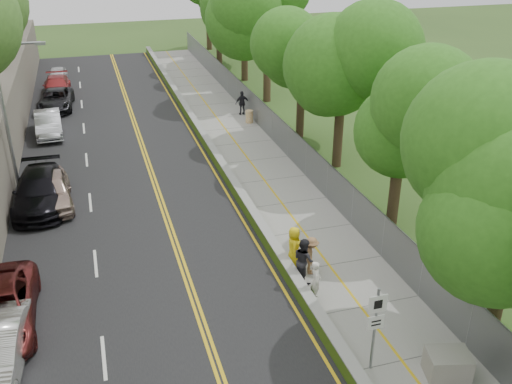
{
  "coord_description": "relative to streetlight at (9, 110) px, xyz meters",
  "views": [
    {
      "loc": [
        -6.6,
        -15.51,
        13.18
      ],
      "look_at": [
        0.5,
        8.0,
        1.4
      ],
      "focal_mm": 40.0,
      "sensor_mm": 36.0,
      "label": 1
    }
  ],
  "objects": [
    {
      "name": "ground",
      "position": [
        10.46,
        -14.0,
        -4.64
      ],
      "size": [
        140.0,
        140.0,
        0.0
      ],
      "primitive_type": "plane",
      "color": "#33511E",
      "rests_on": "ground"
    },
    {
      "name": "road",
      "position": [
        5.06,
        1.0,
        -4.62
      ],
      "size": [
        11.2,
        66.0,
        0.04
      ],
      "primitive_type": "cube",
      "color": "black",
      "rests_on": "ground"
    },
    {
      "name": "sidewalk",
      "position": [
        13.01,
        1.0,
        -4.61
      ],
      "size": [
        4.2,
        66.0,
        0.05
      ],
      "primitive_type": "cube",
      "color": "gray",
      "rests_on": "ground"
    },
    {
      "name": "jersey_barrier",
      "position": [
        10.71,
        1.0,
        -4.34
      ],
      "size": [
        0.42,
        66.0,
        0.6
      ],
      "primitive_type": "cube",
      "color": "#80DD1B",
      "rests_on": "ground"
    },
    {
      "name": "chainlink_fence",
      "position": [
        15.11,
        1.0,
        -3.64
      ],
      "size": [
        0.04,
        66.0,
        2.0
      ],
      "primitive_type": "cube",
      "color": "slate",
      "rests_on": "ground"
    },
    {
      "name": "trees_fenceside",
      "position": [
        17.46,
        1.0,
        2.36
      ],
      "size": [
        7.0,
        66.0,
        14.0
      ],
      "primitive_type": null,
      "color": "#387E20",
      "rests_on": "ground"
    },
    {
      "name": "streetlight",
      "position": [
        0.0,
        0.0,
        0.0
      ],
      "size": [
        2.52,
        0.22,
        8.0
      ],
      "color": "gray",
      "rests_on": "ground"
    },
    {
      "name": "signpost",
      "position": [
        11.51,
        -17.02,
        -2.68
      ],
      "size": [
        0.62,
        0.09,
        3.1
      ],
      "color": "gray",
      "rests_on": "sidewalk"
    },
    {
      "name": "construction_barrel",
      "position": [
        14.65,
        7.87,
        -4.15
      ],
      "size": [
        0.54,
        0.54,
        0.88
      ],
      "primitive_type": "cylinder",
      "color": "#C87A0F",
      "rests_on": "sidewalk"
    },
    {
      "name": "concrete_block",
      "position": [
        13.66,
        -18.0,
        -4.15
      ],
      "size": [
        1.52,
        1.29,
        0.88
      ],
      "primitive_type": "cube",
      "rotation": [
        0.0,
        0.0,
        -0.25
      ],
      "color": "gray",
      "rests_on": "sidewalk"
    },
    {
      "name": "car_3",
      "position": [
        0.89,
        -1.67,
        -3.77
      ],
      "size": [
        2.52,
        5.82,
        1.67
      ],
      "primitive_type": "imported",
      "rotation": [
        0.0,
        0.0,
        -0.03
      ],
      "color": "black",
      "rests_on": "road"
    },
    {
      "name": "car_4",
      "position": [
        1.46,
        -1.75,
        -3.78
      ],
      "size": [
        2.25,
        4.94,
        1.64
      ],
      "primitive_type": "imported",
      "rotation": [
        0.0,
        0.0,
        0.07
      ],
      "color": "tan",
      "rests_on": "road"
    },
    {
      "name": "car_5",
      "position": [
        1.05,
        9.33,
        -3.82
      ],
      "size": [
        1.9,
        4.8,
        1.55
      ],
      "primitive_type": "imported",
      "rotation": [
        0.0,
        0.0,
        0.06
      ],
      "color": "#B5B6BC",
      "rests_on": "road"
    },
    {
      "name": "car_6",
      "position": [
        1.43,
        15.29,
        -3.87
      ],
      "size": [
        2.76,
        5.4,
        1.46
      ],
      "primitive_type": "imported",
      "rotation": [
        0.0,
        0.0,
        -0.07
      ],
      "color": "black",
      "rests_on": "road"
    },
    {
      "name": "car_7",
      "position": [
        1.46,
        19.14,
        -3.85
      ],
      "size": [
        2.21,
        5.2,
        1.5
      ],
      "primitive_type": "imported",
      "rotation": [
        0.0,
        0.0,
        -0.02
      ],
      "color": "maroon",
      "rests_on": "road"
    },
    {
      "name": "car_8",
      "position": [
        1.46,
        23.2,
        -3.93
      ],
      "size": [
        1.8,
        4.04,
        1.35
      ],
      "primitive_type": "imported",
      "rotation": [
        0.0,
        0.0,
        -0.05
      ],
      "color": "silver",
      "rests_on": "road"
    },
    {
      "name": "painter_0",
      "position": [
        11.21,
        -10.6,
        -3.69
      ],
      "size": [
        0.85,
        1.03,
        1.81
      ],
      "primitive_type": "imported",
      "rotation": [
        0.0,
        0.0,
        1.21
      ],
      "color": "yellow",
      "rests_on": "sidewalk"
    },
    {
      "name": "painter_1",
      "position": [
        11.21,
        -13.0,
        -3.77
      ],
      "size": [
        0.58,
        0.7,
        1.64
      ],
      "primitive_type": "imported",
      "rotation": [
        0.0,
        0.0,
        1.21
      ],
      "color": "silver",
      "rests_on": "sidewalk"
    },
    {
      "name": "painter_2",
      "position": [
        11.21,
        -11.7,
        -3.64
      ],
      "size": [
        0.89,
        1.04,
        1.89
      ],
      "primitive_type": "imported",
      "rotation": [
        0.0,
        0.0,
        1.77
      ],
      "color": "#242328",
      "rests_on": "sidewalk"
    },
    {
      "name": "painter_3",
      "position": [
        11.7,
        -11.29,
        -3.77
      ],
      "size": [
        0.87,
        1.18,
        1.63
      ],
      "primitive_type": "imported",
      "rotation": [
        0.0,
        0.0,
        1.29
      ],
      "color": "#8F6541",
      "rests_on": "sidewalk"
    },
    {
      "name": "person_far",
      "position": [
        14.66,
        9.78,
        -3.7
      ],
      "size": [
        1.06,
        0.5,
        1.77
      ],
      "primitive_type": "imported",
      "rotation": [
        0.0,
        0.0,
        3.2
      ],
      "color": "black",
      "rests_on": "sidewalk"
    }
  ]
}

